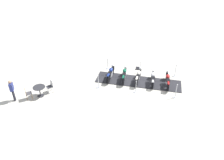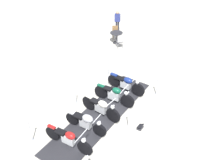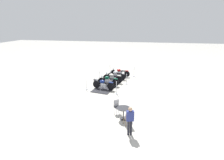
{
  "view_description": "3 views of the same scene",
  "coord_description": "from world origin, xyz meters",
  "px_view_note": "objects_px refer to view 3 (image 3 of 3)",
  "views": [
    {
      "loc": [
        -14.69,
        1.7,
        9.74
      ],
      "look_at": [
        -0.78,
        2.04,
        0.63
      ],
      "focal_mm": 35.68,
      "sensor_mm": 36.0,
      "label": 1
    },
    {
      "loc": [
        3.83,
        -8.1,
        8.25
      ],
      "look_at": [
        -0.15,
        1.75,
        0.83
      ],
      "focal_mm": 41.74,
      "sensor_mm": 36.0,
      "label": 2
    },
    {
      "loc": [
        -3.22,
        17.38,
        5.87
      ],
      "look_at": [
        -0.39,
        2.45,
        1.03
      ],
      "focal_mm": 29.11,
      "sensor_mm": 36.0,
      "label": 3
    }
  ],
  "objects_px": {
    "motorcycle_maroon": "(120,72)",
    "stanchion_left_mid": "(126,81)",
    "stanchion_left_front": "(134,73)",
    "cafe_chair_near_table": "(117,106)",
    "motorcycle_navy": "(103,84)",
    "motorcycle_chrome": "(116,75)",
    "info_placard": "(95,80)",
    "cafe_table": "(123,111)",
    "stanchion_left_rear": "(116,90)",
    "cafe_chair_across_table": "(128,118)",
    "stanchion_right_front": "(110,71)",
    "bystander_person": "(130,119)",
    "stanchion_right_rear": "(86,86)",
    "motorcycle_cream": "(112,77)",
    "stanchion_right_mid": "(100,77)",
    "motorcycle_forest": "(108,81)"
  },
  "relations": [
    {
      "from": "motorcycle_navy",
      "to": "cafe_table",
      "type": "distance_m",
      "value": 5.56
    },
    {
      "from": "motorcycle_maroon",
      "to": "stanchion_left_mid",
      "type": "height_order",
      "value": "stanchion_left_mid"
    },
    {
      "from": "stanchion_right_mid",
      "to": "bystander_person",
      "type": "distance_m",
      "value": 9.95
    },
    {
      "from": "info_placard",
      "to": "cafe_table",
      "type": "height_order",
      "value": "cafe_table"
    },
    {
      "from": "motorcycle_maroon",
      "to": "stanchion_left_rear",
      "type": "relative_size",
      "value": 1.97
    },
    {
      "from": "motorcycle_navy",
      "to": "cafe_chair_near_table",
      "type": "distance_m",
      "value": 4.76
    },
    {
      "from": "motorcycle_chrome",
      "to": "cafe_chair_near_table",
      "type": "xyz_separation_m",
      "value": [
        -1.32,
        7.61,
        0.06
      ]
    },
    {
      "from": "stanchion_left_front",
      "to": "cafe_chair_across_table",
      "type": "xyz_separation_m",
      "value": [
        -0.39,
        10.38,
        0.14
      ]
    },
    {
      "from": "info_placard",
      "to": "stanchion_right_mid",
      "type": "bearing_deg",
      "value": -57.95
    },
    {
      "from": "motorcycle_forest",
      "to": "bystander_person",
      "type": "distance_m",
      "value": 8.23
    },
    {
      "from": "cafe_chair_near_table",
      "to": "stanchion_left_front",
      "type": "bearing_deg",
      "value": 138.77
    },
    {
      "from": "motorcycle_cream",
      "to": "stanchion_right_mid",
      "type": "bearing_deg",
      "value": 3.83
    },
    {
      "from": "stanchion_left_rear",
      "to": "cafe_chair_near_table",
      "type": "distance_m",
      "value": 3.52
    },
    {
      "from": "motorcycle_chrome",
      "to": "cafe_chair_near_table",
      "type": "height_order",
      "value": "cafe_chair_near_table"
    },
    {
      "from": "motorcycle_navy",
      "to": "stanchion_left_rear",
      "type": "relative_size",
      "value": 1.87
    },
    {
      "from": "motorcycle_maroon",
      "to": "stanchion_left_mid",
      "type": "xyz_separation_m",
      "value": [
        -1.04,
        2.47,
        -0.19
      ]
    },
    {
      "from": "motorcycle_chrome",
      "to": "cafe_table",
      "type": "height_order",
      "value": "motorcycle_chrome"
    },
    {
      "from": "cafe_chair_near_table",
      "to": "cafe_chair_across_table",
      "type": "xyz_separation_m",
      "value": [
        -0.88,
        1.38,
        -0.05
      ]
    },
    {
      "from": "stanchion_left_mid",
      "to": "bystander_person",
      "type": "height_order",
      "value": "bystander_person"
    },
    {
      "from": "stanchion_right_rear",
      "to": "cafe_chair_across_table",
      "type": "bearing_deg",
      "value": 128.97
    },
    {
      "from": "cafe_table",
      "to": "cafe_chair_across_table",
      "type": "distance_m",
      "value": 0.82
    },
    {
      "from": "stanchion_right_front",
      "to": "cafe_chair_across_table",
      "type": "relative_size",
      "value": 1.23
    },
    {
      "from": "stanchion_left_front",
      "to": "motorcycle_navy",
      "type": "bearing_deg",
      "value": 62.3
    },
    {
      "from": "stanchion_left_front",
      "to": "cafe_chair_near_table",
      "type": "relative_size",
      "value": 1.19
    },
    {
      "from": "motorcycle_maroon",
      "to": "motorcycle_forest",
      "type": "height_order",
      "value": "motorcycle_forest"
    },
    {
      "from": "stanchion_left_mid",
      "to": "cafe_table",
      "type": "height_order",
      "value": "stanchion_left_mid"
    },
    {
      "from": "motorcycle_maroon",
      "to": "motorcycle_chrome",
      "type": "distance_m",
      "value": 1.11
    },
    {
      "from": "cafe_table",
      "to": "cafe_chair_near_table",
      "type": "bearing_deg",
      "value": -51.85
    },
    {
      "from": "motorcycle_cream",
      "to": "stanchion_left_front",
      "type": "bearing_deg",
      "value": -114.27
    },
    {
      "from": "motorcycle_cream",
      "to": "stanchion_left_rear",
      "type": "relative_size",
      "value": 1.83
    },
    {
      "from": "motorcycle_forest",
      "to": "stanchion_left_front",
      "type": "height_order",
      "value": "stanchion_left_front"
    },
    {
      "from": "stanchion_right_front",
      "to": "motorcycle_forest",
      "type": "bearing_deg",
      "value": 98.83
    },
    {
      "from": "stanchion_left_rear",
      "to": "stanchion_left_front",
      "type": "bearing_deg",
      "value": -101.25
    },
    {
      "from": "motorcycle_cream",
      "to": "cafe_chair_across_table",
      "type": "height_order",
      "value": "motorcycle_cream"
    },
    {
      "from": "motorcycle_chrome",
      "to": "stanchion_left_rear",
      "type": "distance_m",
      "value": 4.22
    },
    {
      "from": "motorcycle_navy",
      "to": "stanchion_right_front",
      "type": "relative_size",
      "value": 1.98
    },
    {
      "from": "motorcycle_forest",
      "to": "cafe_chair_near_table",
      "type": "distance_m",
      "value": 5.7
    },
    {
      "from": "motorcycle_cream",
      "to": "cafe_chair_across_table",
      "type": "relative_size",
      "value": 2.38
    },
    {
      "from": "motorcycle_maroon",
      "to": "motorcycle_chrome",
      "type": "relative_size",
      "value": 1.11
    },
    {
      "from": "stanchion_right_front",
      "to": "stanchion_left_mid",
      "type": "height_order",
      "value": "stanchion_right_front"
    },
    {
      "from": "motorcycle_maroon",
      "to": "stanchion_left_mid",
      "type": "relative_size",
      "value": 2.17
    },
    {
      "from": "stanchion_left_mid",
      "to": "bystander_person",
      "type": "bearing_deg",
      "value": 97.57
    },
    {
      "from": "stanchion_left_mid",
      "to": "cafe_chair_near_table",
      "type": "height_order",
      "value": "stanchion_left_mid"
    },
    {
      "from": "stanchion_left_front",
      "to": "motorcycle_maroon",
      "type": "bearing_deg",
      "value": 10.61
    },
    {
      "from": "motorcycle_navy",
      "to": "bystander_person",
      "type": "xyz_separation_m",
      "value": [
        -3.03,
        6.62,
        0.5
      ]
    },
    {
      "from": "stanchion_right_rear",
      "to": "cafe_chair_near_table",
      "type": "height_order",
      "value": "stanchion_right_rear"
    },
    {
      "from": "motorcycle_navy",
      "to": "motorcycle_cream",
      "type": "bearing_deg",
      "value": -88.78
    },
    {
      "from": "motorcycle_navy",
      "to": "cafe_chair_across_table",
      "type": "bearing_deg",
      "value": 128.59
    },
    {
      "from": "stanchion_right_rear",
      "to": "cafe_chair_near_table",
      "type": "distance_m",
      "value": 5.34
    },
    {
      "from": "stanchion_right_rear",
      "to": "stanchion_left_rear",
      "type": "relative_size",
      "value": 0.88
    }
  ]
}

